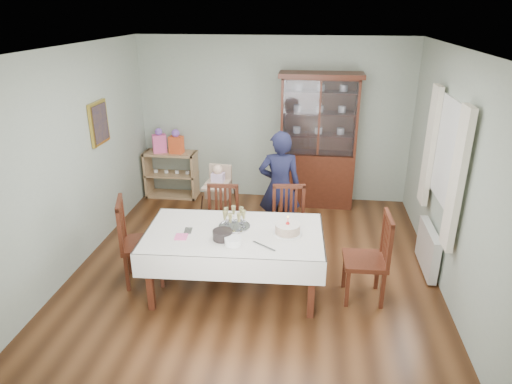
% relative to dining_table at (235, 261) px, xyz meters
% --- Properties ---
extents(floor, '(5.00, 5.00, 0.00)m').
position_rel_dining_table_xyz_m(floor, '(0.17, 0.44, -0.38)').
color(floor, '#593319').
rests_on(floor, ground).
extents(room_shell, '(5.00, 5.00, 5.00)m').
position_rel_dining_table_xyz_m(room_shell, '(0.17, 0.97, 1.32)').
color(room_shell, '#9EAA99').
rests_on(room_shell, floor).
extents(dining_table, '(2.05, 1.25, 0.76)m').
position_rel_dining_table_xyz_m(dining_table, '(0.00, 0.00, 0.00)').
color(dining_table, '#4A1F12').
rests_on(dining_table, floor).
extents(china_cabinet, '(1.30, 0.48, 2.18)m').
position_rel_dining_table_xyz_m(china_cabinet, '(0.92, 2.70, 0.74)').
color(china_cabinet, '#4A1F12').
rests_on(china_cabinet, floor).
extents(sideboard, '(0.90, 0.38, 0.80)m').
position_rel_dining_table_xyz_m(sideboard, '(-1.58, 2.72, 0.02)').
color(sideboard, tan).
rests_on(sideboard, floor).
extents(picture_frame, '(0.04, 0.48, 0.58)m').
position_rel_dining_table_xyz_m(picture_frame, '(-2.05, 1.24, 1.27)').
color(picture_frame, gold).
rests_on(picture_frame, room_shell).
extents(window, '(0.04, 1.02, 1.22)m').
position_rel_dining_table_xyz_m(window, '(2.39, 0.74, 1.17)').
color(window, white).
rests_on(window, room_shell).
extents(curtain_left, '(0.07, 0.30, 1.55)m').
position_rel_dining_table_xyz_m(curtain_left, '(2.33, 0.12, 1.07)').
color(curtain_left, silver).
rests_on(curtain_left, room_shell).
extents(curtain_right, '(0.07, 0.30, 1.55)m').
position_rel_dining_table_xyz_m(curtain_right, '(2.33, 1.36, 1.07)').
color(curtain_right, silver).
rests_on(curtain_right, room_shell).
extents(radiator, '(0.10, 0.80, 0.55)m').
position_rel_dining_table_xyz_m(radiator, '(2.33, 0.74, -0.08)').
color(radiator, white).
rests_on(radiator, floor).
extents(chair_far_left, '(0.45, 0.45, 0.96)m').
position_rel_dining_table_xyz_m(chair_far_left, '(-0.30, 0.76, -0.10)').
color(chair_far_left, '#4A1F12').
rests_on(chair_far_left, floor).
extents(chair_far_right, '(0.50, 0.50, 0.99)m').
position_rel_dining_table_xyz_m(chair_far_right, '(0.58, 0.78, -0.09)').
color(chair_far_right, '#4A1F12').
rests_on(chair_far_right, floor).
extents(chair_end_left, '(0.61, 0.61, 1.07)m').
position_rel_dining_table_xyz_m(chair_end_left, '(-1.14, 0.06, -0.07)').
color(chair_end_left, '#4A1F12').
rests_on(chair_end_left, floor).
extents(chair_end_right, '(0.48, 0.48, 1.04)m').
position_rel_dining_table_xyz_m(chair_end_right, '(1.49, 0.04, -0.08)').
color(chair_end_right, '#4A1F12').
rests_on(chair_end_right, floor).
extents(woman, '(0.62, 0.44, 1.60)m').
position_rel_dining_table_xyz_m(woman, '(0.41, 1.35, 0.41)').
color(woman, black).
rests_on(woman, floor).
extents(high_chair, '(0.49, 0.49, 1.01)m').
position_rel_dining_table_xyz_m(high_chair, '(-0.50, 1.55, 0.01)').
color(high_chair, black).
rests_on(high_chair, floor).
extents(champagne_tray, '(0.37, 0.37, 0.22)m').
position_rel_dining_table_xyz_m(champagne_tray, '(-0.02, 0.12, 0.44)').
color(champagne_tray, silver).
rests_on(champagne_tray, dining_table).
extents(birthday_cake, '(0.32, 0.32, 0.22)m').
position_rel_dining_table_xyz_m(birthday_cake, '(0.60, 0.03, 0.43)').
color(birthday_cake, white).
rests_on(birthday_cake, dining_table).
extents(plate_stack_dark, '(0.29, 0.29, 0.10)m').
position_rel_dining_table_xyz_m(plate_stack_dark, '(-0.09, -0.18, 0.43)').
color(plate_stack_dark, black).
rests_on(plate_stack_dark, dining_table).
extents(plate_stack_white, '(0.21, 0.21, 0.08)m').
position_rel_dining_table_xyz_m(plate_stack_white, '(0.04, -0.29, 0.41)').
color(plate_stack_white, white).
rests_on(plate_stack_white, dining_table).
extents(napkin_stack, '(0.14, 0.14, 0.02)m').
position_rel_dining_table_xyz_m(napkin_stack, '(-0.55, -0.20, 0.38)').
color(napkin_stack, '#F4599B').
rests_on(napkin_stack, dining_table).
extents(cutlery, '(0.12, 0.17, 0.01)m').
position_rel_dining_table_xyz_m(cutlery, '(-0.55, -0.04, 0.38)').
color(cutlery, silver).
rests_on(cutlery, dining_table).
extents(cake_knife, '(0.27, 0.20, 0.01)m').
position_rel_dining_table_xyz_m(cake_knife, '(0.37, -0.29, 0.38)').
color(cake_knife, silver).
rests_on(cake_knife, dining_table).
extents(gift_bag_pink, '(0.26, 0.23, 0.42)m').
position_rel_dining_table_xyz_m(gift_bag_pink, '(-1.75, 2.70, 0.60)').
color(gift_bag_pink, '#F4599B').
rests_on(gift_bag_pink, sideboard).
extents(gift_bag_orange, '(0.25, 0.19, 0.41)m').
position_rel_dining_table_xyz_m(gift_bag_orange, '(-1.45, 2.70, 0.60)').
color(gift_bag_orange, '#E75224').
rests_on(gift_bag_orange, sideboard).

